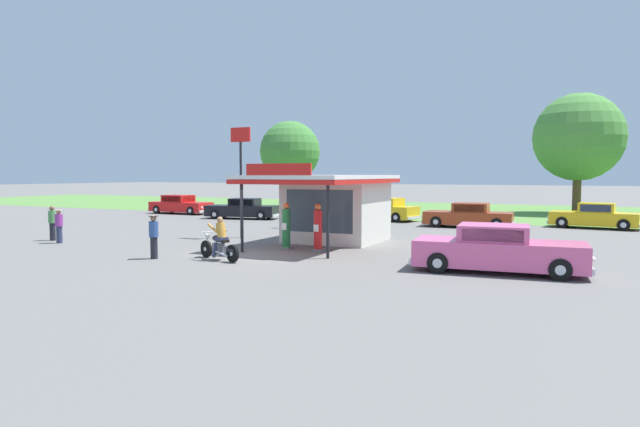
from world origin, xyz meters
The scene contains 19 objects.
ground_plane centered at (0.00, 0.00, 0.00)m, with size 300.00×300.00×0.00m, color slate.
grass_verge_strip centered at (0.00, 30.00, 0.00)m, with size 120.00×24.00×0.01m, color #56843D.
service_station_kiosk centered at (1.17, 5.21, 1.77)m, with size 4.69×7.55×3.51m.
gas_pump_nearside centered at (0.44, 2.11, 0.88)m, with size 0.44×0.44×1.94m.
gas_pump_offside centered at (1.91, 2.11, 0.88)m, with size 0.44×0.44×1.93m.
motorcycle_with_rider centered at (-0.31, -1.48, 0.65)m, with size 2.22×0.98×1.58m.
featured_classic_sedan centered at (9.13, 0.41, 0.70)m, with size 5.54×2.41×1.51m.
parked_car_back_row_far_left centered at (-0.91, 17.49, 0.70)m, with size 5.47×2.80×1.53m.
parked_car_back_row_centre centered at (-17.35, 16.49, 0.68)m, with size 5.33×2.04×1.47m.
parked_car_back_row_centre_left centered at (12.00, 17.67, 0.67)m, with size 4.97×2.28×1.46m.
parked_car_back_row_far_right centered at (-10.10, 14.48, 0.66)m, with size 5.43×2.74×1.44m.
parked_car_back_row_centre_right centered at (5.36, 15.11, 0.66)m, with size 5.29×2.20×1.44m.
bystander_leaning_by_kiosk centered at (-4.09, 9.97, 0.83)m, with size 0.34×0.34×1.58m.
bystander_chatting_near_pumps centered at (-10.92, -0.11, 0.86)m, with size 0.34×0.34×1.63m.
bystander_admiring_sedan centered at (-9.79, -0.64, 0.81)m, with size 0.34×0.34×1.52m.
bystander_strolling_foreground centered at (-2.66, -2.30, 0.86)m, with size 0.35×0.35×1.61m.
tree_oak_left centered at (10.82, 29.97, 5.99)m, with size 6.83×6.83×9.43m.
tree_oak_distant_spare centered at (-13.74, 27.82, 5.28)m, with size 5.65×5.65×8.11m.
roadside_pole_sign centered at (-3.61, 4.78, 3.62)m, with size 1.10×0.12×5.38m.
Camera 1 is at (11.68, -17.66, 3.11)m, focal length 30.88 mm.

